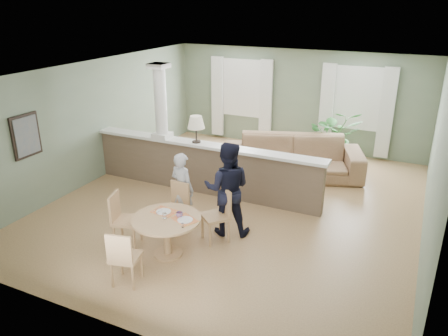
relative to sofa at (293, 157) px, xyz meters
The scene contains 12 objects.
ground 2.04m from the sofa, 106.64° to the right, with size 8.00×8.00×0.00m, color tan.
room_shell 1.95m from the sofa, 115.09° to the right, with size 7.02×8.02×2.71m.
pony_wall 2.32m from the sofa, 132.36° to the right, with size 5.32×0.38×2.70m.
sofa is the anchor object (origin of this frame).
houseplant 1.48m from the sofa, 62.27° to the left, with size 1.28×1.11×1.42m, color #2C6729.
dining_table 4.25m from the sofa, 101.23° to the right, with size 1.12×1.12×0.77m.
chair_far_boy 3.54m from the sofa, 108.80° to the right, with size 0.42×0.42×0.88m.
chair_far_man 3.38m from the sofa, 94.84° to the right, with size 0.60×0.60×0.95m.
chair_near 5.23m from the sofa, 100.63° to the right, with size 0.49×0.49×0.89m.
chair_side 4.55m from the sofa, 111.85° to the right, with size 0.53×0.53×0.94m.
child_person 3.34m from the sofa, 110.23° to the right, with size 0.51×0.33×1.39m, color #A4A4A9.
man_person 3.12m from the sofa, 94.92° to the right, with size 0.83×0.65×1.71m, color black.
Camera 1 is at (3.21, -7.48, 3.97)m, focal length 35.00 mm.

